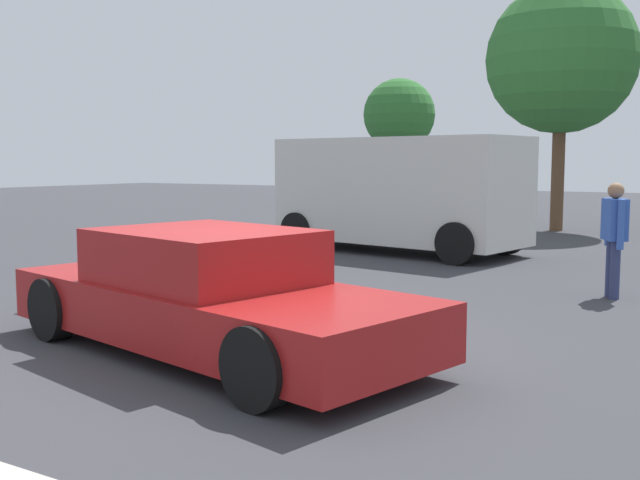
{
  "coord_description": "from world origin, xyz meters",
  "views": [
    {
      "loc": [
        4.43,
        -5.75,
        1.83
      ],
      "look_at": [
        -0.1,
        1.77,
        0.9
      ],
      "focal_mm": 42.43,
      "sensor_mm": 36.0,
      "label": 1
    }
  ],
  "objects_px": {
    "sedan_foreground": "(210,296)",
    "pedestrian": "(614,230)",
    "van_white": "(398,191)",
    "dog": "(49,287)"
  },
  "relations": [
    {
      "from": "sedan_foreground",
      "to": "pedestrian",
      "type": "bearing_deg",
      "value": 73.79
    },
    {
      "from": "sedan_foreground",
      "to": "van_white",
      "type": "distance_m",
      "value": 8.43
    },
    {
      "from": "sedan_foreground",
      "to": "dog",
      "type": "bearing_deg",
      "value": -179.7
    },
    {
      "from": "pedestrian",
      "to": "van_white",
      "type": "bearing_deg",
      "value": 117.5
    },
    {
      "from": "dog",
      "to": "pedestrian",
      "type": "xyz_separation_m",
      "value": [
        5.91,
        4.29,
        0.65
      ]
    },
    {
      "from": "dog",
      "to": "pedestrian",
      "type": "height_order",
      "value": "pedestrian"
    },
    {
      "from": "van_white",
      "to": "pedestrian",
      "type": "relative_size",
      "value": 3.39
    },
    {
      "from": "sedan_foreground",
      "to": "dog",
      "type": "distance_m",
      "value": 3.23
    },
    {
      "from": "dog",
      "to": "van_white",
      "type": "height_order",
      "value": "van_white"
    },
    {
      "from": "dog",
      "to": "pedestrian",
      "type": "relative_size",
      "value": 0.44
    }
  ]
}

